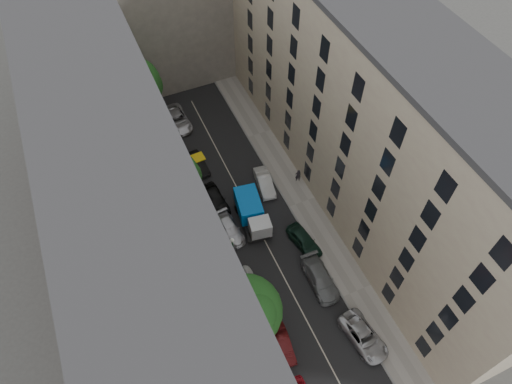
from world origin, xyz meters
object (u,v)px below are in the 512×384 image
car_left_4 (216,199)px  car_right_1 (320,279)px  car_left_3 (230,229)px  car_left_6 (177,119)px  tree_far (137,85)px  tree_near (248,312)px  lamp_post (233,255)px  tarp_truck (252,212)px  car_right_2 (304,241)px  tree_mid (176,178)px  pedestrian (298,175)px  car_left_1 (281,343)px  car_left_5 (198,164)px  car_left_2 (250,291)px  car_right_0 (363,336)px  car_right_3 (264,182)px

car_left_4 → car_right_1: 13.57m
car_left_3 → car_left_6: bearing=85.2°
car_left_4 → tree_far: 15.57m
tree_near → lamp_post: bearing=78.9°
tarp_truck → car_right_2: (3.52, -4.73, -0.67)m
car_left_3 → tree_near: bearing=-108.2°
lamp_post → tree_mid: bearing=102.8°
pedestrian → car_left_1: bearing=73.4°
car_left_5 → lamp_post: bearing=-99.9°
tarp_truck → car_left_2: 8.20m
car_left_2 → car_left_3: (0.80, 6.94, -0.05)m
car_left_3 → car_left_6: 16.95m
tree_mid → car_right_2: bearing=-42.1°
tree_mid → car_left_4: bearing=-8.7°
tree_far → lamp_post: bearing=-84.7°
car_left_5 → tree_far: 10.94m
car_left_6 → car_right_0: size_ratio=1.07×
car_right_1 → tree_far: (-9.10, 26.47, 5.59)m
car_left_6 → car_right_2: size_ratio=1.22×
pedestrian → tree_mid: bearing=8.9°
tarp_truck → car_left_5: size_ratio=1.51×
car_right_1 → pedestrian: (3.60, 11.61, 0.26)m
car_left_5 → tree_mid: 7.67m
lamp_post → pedestrian: 13.66m
car_right_2 → tree_near: size_ratio=0.49×
car_right_1 → tree_near: size_ratio=0.58×
car_left_2 → car_right_2: car_right_2 is taller
car_right_2 → car_left_1: bearing=-136.9°
car_right_0 → car_right_3: bearing=85.6°
tree_far → car_left_3: bearing=-79.0°
car_left_4 → car_right_0: (6.40, -18.56, -0.07)m
car_right_3 → tree_near: tree_near is taller
car_right_2 → car_left_3: bearing=136.5°
car_left_6 → car_left_3: bearing=-92.9°
tree_mid → pedestrian: tree_mid is taller
car_right_1 → tarp_truck: bearing=110.0°
car_left_3 → car_left_4: car_left_4 is taller
car_left_1 → lamp_post: bearing=104.2°
car_right_2 → tree_mid: (-9.63, 8.70, 4.65)m
car_left_6 → pedestrian: bearing=-59.2°
car_left_2 → car_right_3: size_ratio=1.17×
car_left_2 → car_right_0: 10.55m
tree_near → tarp_truck: bearing=65.3°
car_right_0 → tree_near: size_ratio=0.56×
lamp_post → car_left_5: bearing=84.4°
car_left_5 → tree_near: 20.94m
car_left_3 → tree_near: size_ratio=0.50×
tarp_truck → pedestrian: bearing=31.0°
car_left_6 → pedestrian: (9.20, -13.79, 0.26)m
car_left_6 → car_right_3: 14.15m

